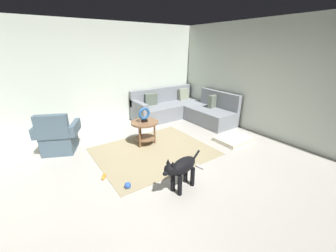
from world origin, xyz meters
TOP-DOWN VIEW (x-y plane):
  - ground_plane at (0.00, 0.00)m, footprint 6.00×6.00m
  - wall_back at (0.00, 2.94)m, footprint 6.00×0.12m
  - wall_right at (2.94, 0.00)m, footprint 0.12×6.00m
  - area_rug at (0.15, 0.70)m, footprint 2.30×1.90m
  - sectional_couch at (1.99, 2.01)m, footprint 2.20×2.25m
  - armchair at (-1.47, 1.84)m, footprint 0.98×0.88m
  - side_table at (0.19, 1.13)m, footprint 0.60×0.60m
  - torus_sculpture at (0.19, 1.13)m, footprint 0.28×0.08m
  - dog_bed_mat at (1.98, 0.08)m, footprint 0.80×0.60m
  - dog at (-0.14, -0.60)m, footprint 0.84×0.32m
  - dog_toy_ball at (-0.82, -0.11)m, footprint 0.10×0.10m
  - dog_toy_rope at (0.52, -0.34)m, footprint 0.08×0.17m
  - dog_toy_bone at (-1.04, 0.38)m, footprint 0.15×0.18m

SIDE VIEW (x-z plane):
  - ground_plane at x=0.00m, z-range -0.10..0.00m
  - area_rug at x=0.15m, z-range 0.00..0.01m
  - dog_toy_rope at x=0.52m, z-range 0.00..0.05m
  - dog_toy_bone at x=-1.04m, z-range 0.00..0.06m
  - dog_bed_mat at x=1.98m, z-range 0.00..0.09m
  - dog_toy_ball at x=-0.82m, z-range 0.00..0.10m
  - sectional_couch at x=1.99m, z-range -0.15..0.73m
  - armchair at x=-1.47m, z-range -0.12..0.76m
  - dog at x=-0.14m, z-range 0.06..0.69m
  - side_table at x=0.19m, z-range 0.15..0.69m
  - torus_sculpture at x=0.19m, z-range 0.55..0.87m
  - wall_back at x=0.00m, z-range 0.00..2.70m
  - wall_right at x=2.94m, z-range 0.00..2.70m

